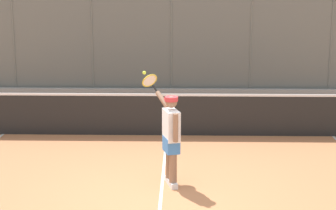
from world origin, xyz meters
TOP-DOWN VIEW (x-y plane):
  - ground_plane at (0.00, 0.00)m, footprint 60.00×60.00m
  - fence_backdrop at (0.00, -9.59)m, footprint 17.85×1.37m
  - tennis_net at (0.00, -3.80)m, footprint 9.72×0.09m
  - tennis_player at (-0.14, -0.62)m, footprint 0.73×1.21m

SIDE VIEW (x-z plane):
  - ground_plane at x=0.00m, z-range 0.00..0.00m
  - tennis_net at x=0.00m, z-range -0.04..1.03m
  - tennis_player at x=-0.14m, z-range -0.03..1.81m
  - fence_backdrop at x=0.00m, z-range -0.02..3.55m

